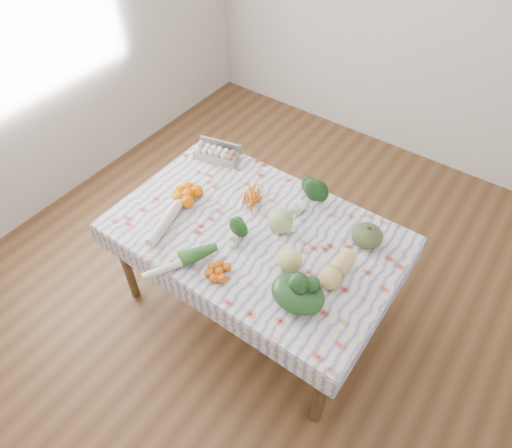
% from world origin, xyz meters
% --- Properties ---
extents(ground, '(4.50, 4.50, 0.00)m').
position_xyz_m(ground, '(0.00, 0.00, 0.00)').
color(ground, '#52341C').
rests_on(ground, ground).
extents(dining_table, '(1.60, 1.00, 0.75)m').
position_xyz_m(dining_table, '(0.00, 0.00, 0.68)').
color(dining_table, brown).
rests_on(dining_table, ground).
extents(tablecloth, '(1.66, 1.06, 0.01)m').
position_xyz_m(tablecloth, '(0.00, 0.00, 0.76)').
color(tablecloth, white).
rests_on(tablecloth, dining_table).
extents(egg_carton, '(0.32, 0.19, 0.08)m').
position_xyz_m(egg_carton, '(-0.60, 0.37, 0.80)').
color(egg_carton, '#979793').
rests_on(egg_carton, tablecloth).
extents(carrot_bunch, '(0.21, 0.19, 0.03)m').
position_xyz_m(carrot_bunch, '(-0.16, 0.18, 0.78)').
color(carrot_bunch, '#CB4C00').
rests_on(carrot_bunch, tablecloth).
extents(kale_bunch, '(0.19, 0.18, 0.15)m').
position_xyz_m(kale_bunch, '(0.13, 0.35, 0.84)').
color(kale_bunch, '#113912').
rests_on(kale_bunch, tablecloth).
extents(kabocha_squash, '(0.22, 0.22, 0.12)m').
position_xyz_m(kabocha_squash, '(0.56, 0.29, 0.82)').
color(kabocha_squash, '#45562D').
rests_on(kabocha_squash, tablecloth).
extents(cabbage, '(0.16, 0.16, 0.15)m').
position_xyz_m(cabbage, '(0.11, 0.09, 0.84)').
color(cabbage, '#9EB470').
rests_on(cabbage, tablecloth).
extents(butternut_squash, '(0.12, 0.26, 0.12)m').
position_xyz_m(butternut_squash, '(0.53, -0.01, 0.82)').
color(butternut_squash, '#DAB969').
rests_on(butternut_squash, tablecloth).
extents(orange_cluster, '(0.28, 0.28, 0.08)m').
position_xyz_m(orange_cluster, '(-0.49, -0.03, 0.80)').
color(orange_cluster, '#FF6F00').
rests_on(orange_cluster, tablecloth).
extents(broccoli, '(0.18, 0.18, 0.10)m').
position_xyz_m(broccoli, '(-0.07, -0.11, 0.81)').
color(broccoli, '#1D4F19').
rests_on(broccoli, tablecloth).
extents(mandarin_cluster, '(0.22, 0.22, 0.05)m').
position_xyz_m(mandarin_cluster, '(0.02, -0.37, 0.79)').
color(mandarin_cluster, '#D75A0C').
rests_on(mandarin_cluster, tablecloth).
extents(grapefruit, '(0.15, 0.15, 0.13)m').
position_xyz_m(grapefruit, '(0.31, -0.12, 0.83)').
color(grapefruit, tan).
rests_on(grapefruit, tablecloth).
extents(spinach_bag, '(0.29, 0.23, 0.12)m').
position_xyz_m(spinach_bag, '(0.45, -0.27, 0.82)').
color(spinach_bag, '#153315').
rests_on(spinach_bag, tablecloth).
extents(daikon, '(0.17, 0.44, 0.06)m').
position_xyz_m(daikon, '(-0.46, -0.25, 0.79)').
color(daikon, beige).
rests_on(daikon, tablecloth).
extents(leek, '(0.24, 0.39, 0.05)m').
position_xyz_m(leek, '(-0.19, -0.45, 0.78)').
color(leek, silver).
rests_on(leek, tablecloth).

